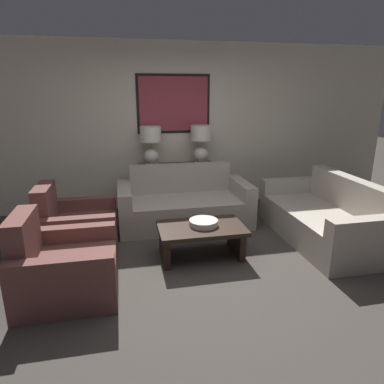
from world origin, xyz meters
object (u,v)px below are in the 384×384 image
(console_table, at_px, (177,187))
(table_lamp_right, at_px, (201,141))
(coffee_table, at_px, (201,235))
(armchair_near_back_wall, at_px, (76,229))
(couch_by_side, at_px, (324,219))
(table_lamp_left, at_px, (151,143))
(couch_by_back_wall, at_px, (184,205))
(decorative_bowl, at_px, (203,223))
(armchair_near_camera, at_px, (64,268))

(console_table, distance_m, table_lamp_right, 0.85)
(table_lamp_right, relative_size, coffee_table, 0.61)
(table_lamp_right, relative_size, armchair_near_back_wall, 0.68)
(console_table, xyz_separation_m, coffee_table, (-0.00, -1.76, -0.10))
(console_table, xyz_separation_m, armchair_near_back_wall, (-1.47, -1.27, -0.10))
(table_lamp_right, bearing_deg, couch_by_side, -50.87)
(table_lamp_left, bearing_deg, table_lamp_right, 0.00)
(table_lamp_right, height_order, couch_by_back_wall, table_lamp_right)
(couch_by_back_wall, height_order, coffee_table, couch_by_back_wall)
(console_table, bearing_deg, table_lamp_left, -180.00)
(table_lamp_left, height_order, armchair_near_back_wall, table_lamp_left)
(decorative_bowl, height_order, armchair_near_back_wall, armchair_near_back_wall)
(console_table, height_order, couch_by_back_wall, couch_by_back_wall)
(couch_by_back_wall, bearing_deg, table_lamp_left, 121.82)
(decorative_bowl, bearing_deg, armchair_near_camera, -161.02)
(couch_by_back_wall, distance_m, decorative_bowl, 1.11)
(couch_by_side, height_order, coffee_table, couch_by_side)
(console_table, height_order, armchair_near_camera, armchair_near_camera)
(couch_by_side, xyz_separation_m, armchair_near_back_wall, (-3.17, 0.32, -0.00))
(couch_by_back_wall, relative_size, armchair_near_camera, 2.10)
(coffee_table, bearing_deg, couch_by_side, 5.73)
(armchair_near_back_wall, bearing_deg, armchair_near_camera, -90.00)
(table_lamp_left, distance_m, couch_by_side, 2.77)
(decorative_bowl, bearing_deg, couch_by_back_wall, 91.52)
(coffee_table, height_order, armchair_near_back_wall, armchair_near_back_wall)
(table_lamp_left, bearing_deg, couch_by_side, -37.19)
(decorative_bowl, height_order, armchair_near_camera, armchair_near_camera)
(couch_by_side, bearing_deg, armchair_near_back_wall, 174.15)
(console_table, relative_size, table_lamp_right, 1.98)
(decorative_bowl, bearing_deg, coffee_table, -148.53)
(coffee_table, bearing_deg, decorative_bowl, 31.47)
(table_lamp_right, bearing_deg, console_table, 180.00)
(console_table, relative_size, table_lamp_left, 1.98)
(console_table, relative_size, couch_by_back_wall, 0.64)
(couch_by_side, bearing_deg, couch_by_back_wall, 150.88)
(table_lamp_right, xyz_separation_m, couch_by_side, (1.30, -1.59, -0.84))
(table_lamp_right, height_order, coffee_table, table_lamp_right)
(table_lamp_right, height_order, decorative_bowl, table_lamp_right)
(couch_by_side, relative_size, armchair_near_camera, 2.10)
(console_table, xyz_separation_m, armchair_near_camera, (-1.47, -2.26, -0.10))
(couch_by_side, height_order, decorative_bowl, couch_by_side)
(coffee_table, relative_size, armchair_near_back_wall, 1.11)
(console_table, distance_m, armchair_near_camera, 2.70)
(coffee_table, relative_size, decorative_bowl, 2.97)
(decorative_bowl, relative_size, armchair_near_back_wall, 0.38)
(couch_by_side, xyz_separation_m, decorative_bowl, (-1.67, -0.15, 0.14))
(table_lamp_right, relative_size, armchair_near_camera, 0.68)
(armchair_near_camera, bearing_deg, table_lamp_right, 50.41)
(couch_by_back_wall, bearing_deg, armchair_near_back_wall, -157.04)
(decorative_bowl, xyz_separation_m, armchair_near_back_wall, (-1.50, 0.48, -0.15))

